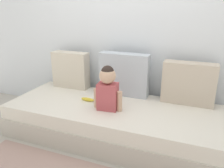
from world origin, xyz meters
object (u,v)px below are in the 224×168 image
at_px(couch, 113,121).
at_px(throw_pillow_left, 71,70).
at_px(toddler, 108,88).
at_px(throw_pillow_center, 124,74).
at_px(throw_pillow_right, 188,83).
at_px(banana, 88,99).

height_order(couch, throw_pillow_left, throw_pillow_left).
xyz_separation_m(couch, toddler, (-0.03, -0.09, 0.43)).
xyz_separation_m(throw_pillow_center, throw_pillow_right, (0.74, 0.00, -0.02)).
xyz_separation_m(throw_pillow_left, banana, (0.42, -0.35, -0.21)).
distance_m(throw_pillow_right, toddler, 0.89).
relative_size(couch, toddler, 5.06).
bearing_deg(throw_pillow_center, throw_pillow_right, 0.00).
relative_size(throw_pillow_left, throw_pillow_right, 0.86).
bearing_deg(banana, toddler, -20.04).
bearing_deg(throw_pillow_left, throw_pillow_center, 0.00).
bearing_deg(toddler, banana, 159.96).
relative_size(couch, throw_pillow_center, 4.00).
distance_m(throw_pillow_left, throw_pillow_center, 0.74).
distance_m(couch, throw_pillow_right, 0.93).
bearing_deg(couch, throw_pillow_left, 153.42).
distance_m(couch, banana, 0.38).
bearing_deg(banana, couch, -2.79).
xyz_separation_m(couch, throw_pillow_left, (-0.74, 0.37, 0.42)).
bearing_deg(banana, throw_pillow_right, 18.56).
bearing_deg(couch, throw_pillow_center, 90.00).
height_order(throw_pillow_right, toddler, toddler).
distance_m(throw_pillow_right, banana, 1.13).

